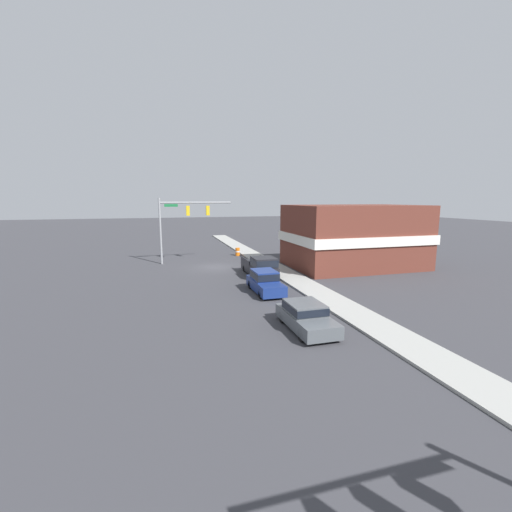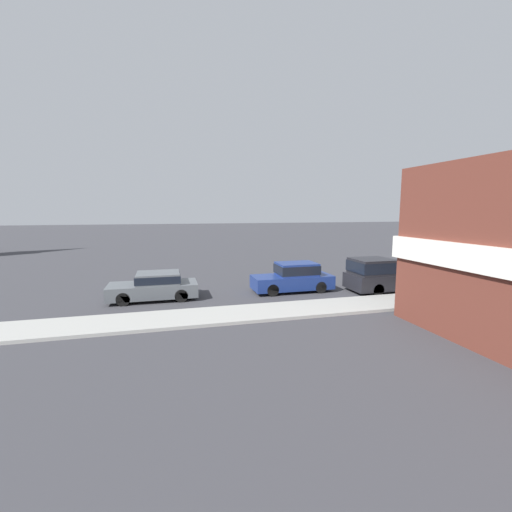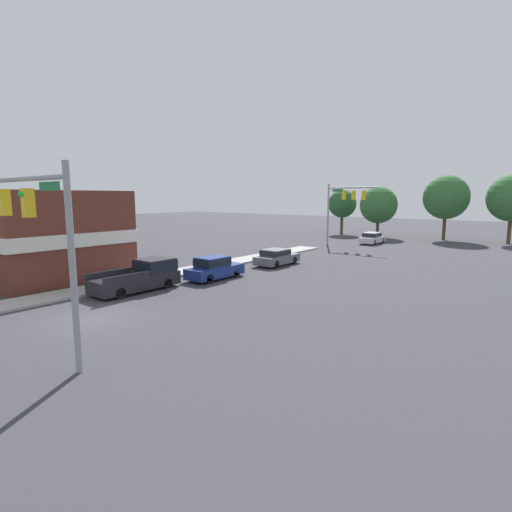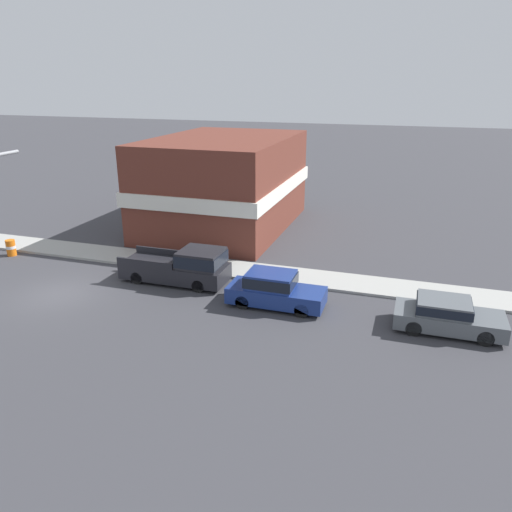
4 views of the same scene
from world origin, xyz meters
TOP-DOWN VIEW (x-y plane):
  - ground_plane at (0.00, 0.00)m, footprint 200.00×200.00m
  - sidewalk_curb at (-5.70, 0.00)m, footprint 2.40×60.00m
  - near_signal_assembly at (2.81, -3.45)m, footprint 7.73×0.49m
  - car_lead at (-2.04, 10.51)m, footprint 1.78×4.52m
  - car_second_ahead at (-1.91, 18.11)m, footprint 1.94×4.44m
  - pickup_truck_parked at (-3.28, 5.32)m, footprint 2.04×5.58m
  - construction_barrel at (-3.90, -6.47)m, footprint 0.56×0.56m
  - corner_brick_building at (-13.79, 3.48)m, footprint 13.09×9.05m

SIDE VIEW (x-z plane):
  - ground_plane at x=0.00m, z-range 0.00..0.00m
  - sidewalk_curb at x=-5.70m, z-range 0.00..0.14m
  - construction_barrel at x=-3.90m, z-range 0.01..0.98m
  - car_second_ahead at x=-1.91m, z-range 0.03..1.45m
  - car_lead at x=-2.04m, z-range 0.02..1.67m
  - pickup_truck_parked at x=-3.28m, z-range -0.02..1.88m
  - corner_brick_building at x=-13.79m, z-range -0.01..6.29m
  - near_signal_assembly at x=2.81m, z-range 1.59..8.63m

